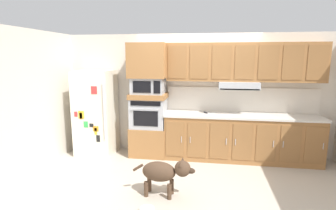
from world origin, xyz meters
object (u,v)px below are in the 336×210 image
(dog, at_px, (164,172))
(dog_food_bowl, at_px, (147,210))
(microwave, at_px, (149,86))
(built_in_oven, at_px, (149,113))
(refrigerator, at_px, (96,112))
(screwdriver, at_px, (206,112))

(dog, xyz_separation_m, dog_food_bowl, (-0.16, -0.46, -0.35))
(dog_food_bowl, bearing_deg, microwave, 101.98)
(built_in_oven, distance_m, dog_food_bowl, 2.31)
(refrigerator, xyz_separation_m, built_in_oven, (1.12, 0.07, 0.02))
(built_in_oven, distance_m, screwdriver, 1.17)
(refrigerator, distance_m, dog_food_bowl, 2.70)
(microwave, xyz_separation_m, dog, (0.60, -1.64, -1.08))
(refrigerator, distance_m, built_in_oven, 1.13)
(microwave, bearing_deg, dog_food_bowl, -78.02)
(screwdriver, height_order, dog, screwdriver)
(dog_food_bowl, bearing_deg, screwdriver, 71.31)
(built_in_oven, height_order, screwdriver, built_in_oven)
(refrigerator, distance_m, microwave, 1.27)
(built_in_oven, distance_m, dog, 1.82)
(built_in_oven, xyz_separation_m, screwdriver, (1.17, 0.04, 0.03))
(refrigerator, distance_m, screwdriver, 2.29)
(built_in_oven, bearing_deg, dog_food_bowl, -78.02)
(refrigerator, bearing_deg, screwdriver, 2.57)
(refrigerator, relative_size, microwave, 2.73)
(dog, bearing_deg, refrigerator, 142.06)
(built_in_oven, relative_size, screwdriver, 4.16)
(refrigerator, relative_size, dog_food_bowl, 8.80)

